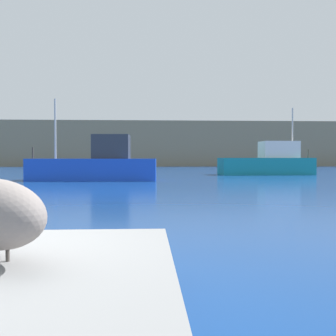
% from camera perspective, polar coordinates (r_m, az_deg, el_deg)
% --- Properties ---
extents(hillside_backdrop, '(140.00, 11.93, 7.39)m').
position_cam_1_polar(hillside_backdrop, '(69.17, -4.36, 3.37)').
color(hillside_backdrop, '#7F755B').
rests_on(hillside_backdrop, ground).
extents(fishing_boat_blue, '(7.70, 2.71, 4.94)m').
position_cam_1_polar(fishing_boat_blue, '(24.36, -10.27, 0.41)').
color(fishing_boat_blue, blue).
rests_on(fishing_boat_blue, ground).
extents(fishing_boat_teal, '(7.52, 2.68, 5.43)m').
position_cam_1_polar(fishing_boat_teal, '(33.10, 14.32, 0.79)').
color(fishing_boat_teal, teal).
rests_on(fishing_boat_teal, ground).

